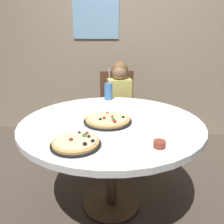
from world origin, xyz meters
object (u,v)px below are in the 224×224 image
Objects in this scene: pizza_veggie at (76,143)px; sauce_bowl at (159,144)px; dining_table at (111,131)px; pizza_cheese at (108,120)px; diner_child at (120,116)px; plate_small at (158,121)px; soda_cup at (108,91)px; chair_wooden at (118,107)px.

sauce_bowl is at bearing 2.80° from pizza_veggie.
pizza_cheese is (-0.02, -0.04, 0.10)m from dining_table.
diner_child is at bearing 81.97° from pizza_veggie.
plate_small reaches higher than dining_table.
soda_cup is at bearing 98.37° from dining_table.
chair_wooden reaches higher than plate_small.
dining_table is 0.47m from pizza_veggie.
dining_table is 7.46× the size of plate_small.
dining_table is 19.19× the size of sauce_bowl.
diner_child reaches higher than plate_small.
dining_table is at bearing -88.80° from chair_wooden.
soda_cup is at bearing 85.63° from pizza_veggie.
soda_cup is at bearing -98.12° from chair_wooden.
soda_cup is 1.70× the size of plate_small.
chair_wooden is 2.69× the size of pizza_cheese.
plate_small is at bearing 7.45° from pizza_cheese.
plate_small is at bearing 40.88° from pizza_veggie.
sauce_bowl is at bearing -47.62° from pizza_cheese.
sauce_bowl is 0.42m from plate_small.
diner_child is 3.07× the size of pizza_cheese.
pizza_cheese is at bearing -84.15° from soda_cup.
pizza_veggie is (-0.16, -0.43, 0.10)m from dining_table.
pizza_veggie is 4.20× the size of sauce_bowl.
dining_table is 0.61m from soda_cup.
dining_table is 0.52m from sauce_bowl.
sauce_bowl is (0.29, -1.25, 0.29)m from diner_child.
pizza_cheese is (-0.00, -1.06, 0.24)m from chair_wooden.
chair_wooden is 0.19m from diner_child.
pizza_cheese reaches higher than plate_small.
plate_small is at bearing 2.11° from dining_table.
dining_table is 1.24× the size of diner_child.
diner_child is at bearing 88.80° from dining_table.
diner_child is at bearing 103.23° from sauce_bowl.
pizza_veggie is 0.96× the size of soda_cup.
diner_child reaches higher than pizza_cheese.
plate_small is (0.37, 0.05, -0.01)m from pizza_cheese.
diner_child is 15.46× the size of sauce_bowl.
plate_small is (0.34, 0.01, 0.09)m from dining_table.
diner_child is (0.02, 0.85, -0.18)m from dining_table.
soda_cup reaches higher than chair_wooden.
chair_wooden is 1.10m from plate_small.
pizza_cheese is at bearing 70.26° from pizza_veggie.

